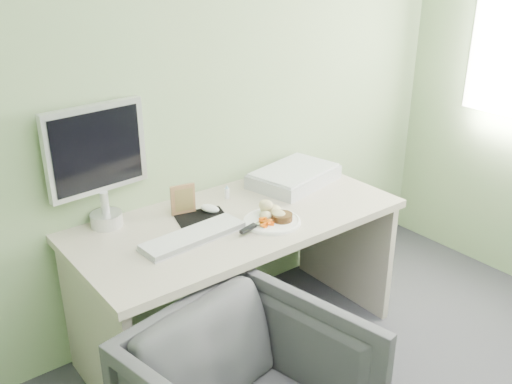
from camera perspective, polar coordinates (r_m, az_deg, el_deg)
wall_back at (r=2.85m, az=-6.53°, el=11.51°), size 3.50×0.00×3.50m
desk at (r=2.84m, az=-1.80°, el=-5.78°), size 1.60×0.75×0.73m
plate at (r=2.69m, az=1.60°, el=-2.96°), size 0.27×0.27×0.01m
steak at (r=2.68m, az=2.61°, el=-2.51°), size 0.13×0.13×0.03m
potato_pile at (r=2.71m, az=1.32°, el=-1.69°), size 0.15×0.13×0.07m
carrot_heap at (r=2.63m, az=0.79°, el=-2.92°), size 0.07×0.06×0.04m
steak_knife at (r=2.60m, az=-0.22°, el=-3.39°), size 0.25×0.08×0.02m
mousepad at (r=2.74m, az=-5.40°, el=-2.65°), size 0.29×0.27×0.00m
keyboard at (r=2.55m, az=-6.27°, el=-4.35°), size 0.50×0.18×0.02m
computer_mouse at (r=2.80m, az=-4.64°, el=-1.66°), size 0.09×0.12×0.04m
photo_frame at (r=2.77m, az=-7.32°, el=-0.74°), size 0.12×0.04×0.15m
eyedrop_bottle at (r=2.94m, az=-2.93°, el=-0.02°), size 0.03×0.03×0.07m
scanner at (r=3.13m, az=3.82°, el=1.52°), size 0.53×0.41×0.07m
monitor at (r=2.65m, az=-15.53°, el=3.14°), size 0.48×0.15×0.57m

